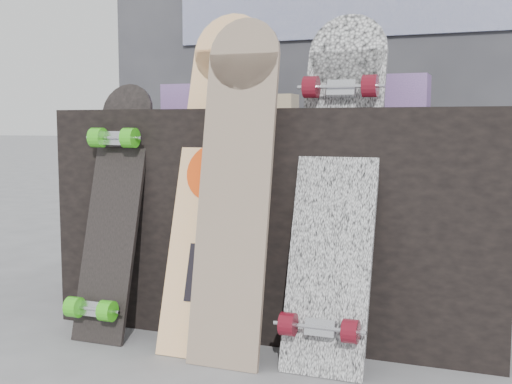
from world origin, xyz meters
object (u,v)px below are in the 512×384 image
at_px(vendor_table, 286,217).
at_px(longboard_geisha, 216,168).
at_px(skateboard_dark, 112,207).
at_px(longboard_cascadia, 336,179).
at_px(longboard_celtic, 235,178).

distance_m(vendor_table, longboard_geisha, 0.40).
bearing_deg(skateboard_dark, longboard_cascadia, 3.06).
height_order(longboard_geisha, skateboard_dark, longboard_geisha).
xyz_separation_m(longboard_geisha, longboard_cascadia, (0.42, -0.01, -0.02)).
relative_size(longboard_celtic, longboard_cascadia, 0.98).
distance_m(vendor_table, longboard_cascadia, 0.46).
xyz_separation_m(longboard_geisha, skateboard_dark, (-0.38, -0.05, -0.14)).
bearing_deg(longboard_cascadia, longboard_celtic, -162.53).
relative_size(vendor_table, longboard_cascadia, 1.44).
height_order(longboard_geisha, longboard_cascadia, longboard_geisha).
height_order(longboard_celtic, skateboard_dark, longboard_celtic).
distance_m(longboard_geisha, longboard_celtic, 0.16).
distance_m(vendor_table, skateboard_dark, 0.64).
bearing_deg(longboard_cascadia, vendor_table, 129.96).
height_order(vendor_table, longboard_cascadia, longboard_cascadia).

